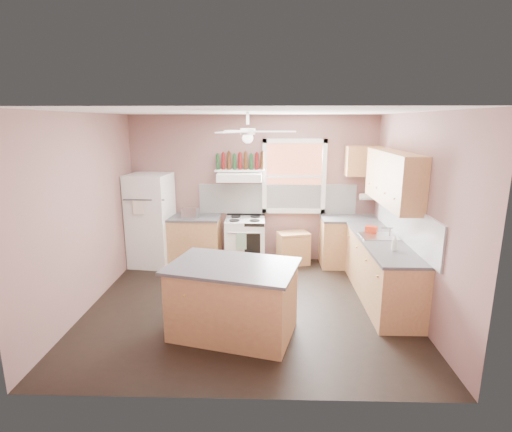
{
  "coord_description": "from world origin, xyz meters",
  "views": [
    {
      "loc": [
        0.26,
        -5.29,
        2.58
      ],
      "look_at": [
        0.1,
        0.3,
        1.25
      ],
      "focal_mm": 28.0,
      "sensor_mm": 36.0,
      "label": 1
    }
  ],
  "objects_px": {
    "toaster": "(190,213)",
    "island": "(233,301)",
    "stove": "(245,242)",
    "cart": "(293,249)",
    "refrigerator": "(151,220)"
  },
  "relations": [
    {
      "from": "refrigerator",
      "to": "cart",
      "type": "xyz_separation_m",
      "value": [
        2.59,
        0.09,
        -0.56
      ]
    },
    {
      "from": "toaster",
      "to": "island",
      "type": "bearing_deg",
      "value": -58.55
    },
    {
      "from": "toaster",
      "to": "refrigerator",
      "type": "bearing_deg",
      "value": -176.81
    },
    {
      "from": "stove",
      "to": "cart",
      "type": "relative_size",
      "value": 1.55
    },
    {
      "from": "refrigerator",
      "to": "stove",
      "type": "height_order",
      "value": "refrigerator"
    },
    {
      "from": "refrigerator",
      "to": "toaster",
      "type": "bearing_deg",
      "value": 0.7
    },
    {
      "from": "toaster",
      "to": "island",
      "type": "relative_size",
      "value": 0.2
    },
    {
      "from": "toaster",
      "to": "cart",
      "type": "bearing_deg",
      "value": 14.54
    },
    {
      "from": "refrigerator",
      "to": "island",
      "type": "bearing_deg",
      "value": -48.37
    },
    {
      "from": "stove",
      "to": "cart",
      "type": "xyz_separation_m",
      "value": [
        0.88,
        0.05,
        -0.15
      ]
    },
    {
      "from": "stove",
      "to": "island",
      "type": "height_order",
      "value": "same"
    },
    {
      "from": "refrigerator",
      "to": "cart",
      "type": "distance_m",
      "value": 2.65
    },
    {
      "from": "toaster",
      "to": "cart",
      "type": "height_order",
      "value": "toaster"
    },
    {
      "from": "toaster",
      "to": "cart",
      "type": "xyz_separation_m",
      "value": [
        1.86,
        0.17,
        -0.71
      ]
    },
    {
      "from": "refrigerator",
      "to": "toaster",
      "type": "distance_m",
      "value": 0.75
    }
  ]
}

